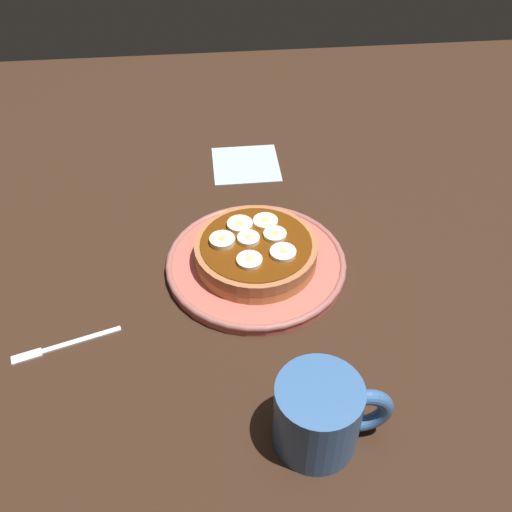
{
  "coord_description": "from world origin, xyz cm",
  "views": [
    {
      "loc": [
        -5.81,
        -57.22,
        55.79
      ],
      "look_at": [
        0.0,
        0.0,
        2.22
      ],
      "focal_mm": 41.0,
      "sensor_mm": 36.0,
      "label": 1
    }
  ],
  "objects": [
    {
      "name": "fork",
      "position": [
        -24.76,
        -11.23,
        0.25
      ],
      "size": [
        12.73,
        4.7,
        0.5
      ],
      "color": "silver",
      "rests_on": "ground_plane"
    },
    {
      "name": "banana_slice_6",
      "position": [
        1.71,
        4.01,
        4.76
      ],
      "size": [
        3.39,
        3.39,
        0.73
      ],
      "color": "#FEF0B9",
      "rests_on": "pancake_stack"
    },
    {
      "name": "banana_slice_1",
      "position": [
        -1.84,
        3.54,
        4.85
      ],
      "size": [
        3.52,
        3.52,
        0.92
      ],
      "color": "#FBE1B7",
      "rests_on": "pancake_stack"
    },
    {
      "name": "pancake_stack",
      "position": [
        -0.19,
        -0.0,
        2.96
      ],
      "size": [
        16.78,
        17.08,
        3.24
      ],
      "color": "#B87943",
      "rests_on": "plate"
    },
    {
      "name": "banana_slice_2",
      "position": [
        2.66,
        1.14,
        4.78
      ],
      "size": [
        3.09,
        3.09,
        0.78
      ],
      "color": "#ECF3BC",
      "rests_on": "pancake_stack"
    },
    {
      "name": "banana_slice_4",
      "position": [
        -1.2,
        -3.51,
        4.78
      ],
      "size": [
        3.34,
        3.34,
        0.77
      ],
      "color": "#EFEAC2",
      "rests_on": "pancake_stack"
    },
    {
      "name": "napkin",
      "position": [
        0.81,
        25.03,
        0.15
      ],
      "size": [
        11.06,
        11.06,
        0.3
      ],
      "primitive_type": "cube",
      "rotation": [
        0.0,
        0.0,
        0.01
      ],
      "color": "#99B2BF",
      "rests_on": "ground_plane"
    },
    {
      "name": "ground_plane",
      "position": [
        0.0,
        0.0,
        -1.5
      ],
      "size": [
        140.0,
        140.0,
        3.0
      ],
      "primitive_type": "cube",
      "color": "black"
    },
    {
      "name": "banana_slice_3",
      "position": [
        3.25,
        -2.5,
        4.79
      ],
      "size": [
        3.43,
        3.43,
        0.79
      ],
      "color": "#F7E6C6",
      "rests_on": "pancake_stack"
    },
    {
      "name": "plate",
      "position": [
        0.0,
        0.0,
        0.88
      ],
      "size": [
        24.52,
        24.52,
        1.63
      ],
      "color": "#CC594C",
      "rests_on": "ground_plane"
    },
    {
      "name": "coffee_mug",
      "position": [
        3.9,
        -26.09,
        4.42
      ],
      "size": [
        12.23,
        8.81,
        8.58
      ],
      "color": "#33598C",
      "rests_on": "ground_plane"
    },
    {
      "name": "banana_slice_0",
      "position": [
        -0.94,
        0.59,
        4.84
      ],
      "size": [
        2.99,
        2.99,
        0.88
      ],
      "color": "#FEECC0",
      "rests_on": "pancake_stack"
    },
    {
      "name": "banana_slice_5",
      "position": [
        -4.42,
        0.52,
        4.89
      ],
      "size": [
        3.39,
        3.39,
        0.99
      ],
      "color": "beige",
      "rests_on": "pancake_stack"
    }
  ]
}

